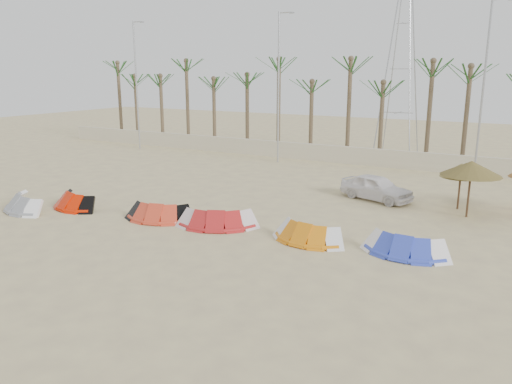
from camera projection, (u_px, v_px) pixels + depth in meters
The scene contains 16 objects.
ground at pixel (177, 259), 18.65m from camera, with size 120.00×120.00×0.00m, color #D0C082.
boundary_wall at pixel (362, 156), 37.10m from camera, with size 60.00×0.30×1.30m, color beige.
palm_line at pixel (381, 76), 36.68m from camera, with size 52.00×4.00×7.70m.
lamp_a at pixel (137, 83), 43.76m from camera, with size 1.25×0.14×11.00m.
lamp_b at pixel (279, 86), 37.06m from camera, with size 1.25×0.14×11.00m.
lamp_c at pixel (484, 89), 30.36m from camera, with size 1.25×0.14×11.00m.
pylon at pixel (395, 155), 41.85m from camera, with size 3.00×3.00×14.00m, color #A5A8AD, non-canonical shape.
kite_grey at pixel (29, 201), 25.23m from camera, with size 3.66×2.46×0.90m.
kite_red_left at pixel (78, 199), 25.61m from camera, with size 3.28×2.03×0.90m.
kite_red_mid at pixel (163, 210), 23.58m from camera, with size 3.55×2.23×0.90m.
kite_red_right at pixel (221, 217), 22.56m from camera, with size 3.96×2.75×0.90m.
kite_orange at pixel (310, 231), 20.58m from camera, with size 3.28×1.84×0.90m.
kite_blue at pixel (407, 243), 19.12m from camera, with size 3.31×1.64×0.90m.
parasol_left at pixel (461, 170), 24.90m from camera, with size 2.05×2.05×2.36m.
parasol_mid at pixel (471, 168), 23.41m from camera, with size 2.81×2.81×2.74m.
car at pixel (376, 188), 27.01m from camera, with size 1.62×4.03×1.37m, color white.
Camera 1 is at (11.21, -13.80, 6.83)m, focal length 35.00 mm.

